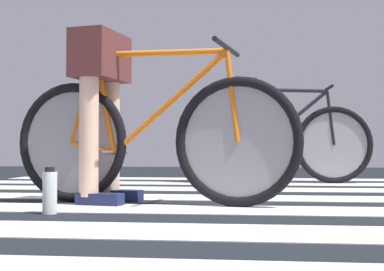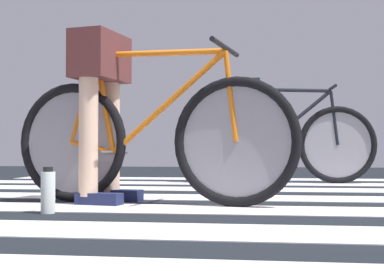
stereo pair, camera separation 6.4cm
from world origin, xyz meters
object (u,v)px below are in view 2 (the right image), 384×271
cyclist_1_of_2 (101,93)px  bicycle_1_of_2 (149,137)px  bicycle_2_of_2 (281,142)px  cyclist_2_of_2 (248,117)px  water_bottle (48,191)px

cyclist_1_of_2 → bicycle_1_of_2: bearing=0.0°
bicycle_2_of_2 → cyclist_1_of_2: bearing=-121.4°
cyclist_2_of_2 → water_bottle: size_ratio=4.20×
cyclist_2_of_2 → water_bottle: bearing=-112.0°
cyclist_1_of_2 → water_bottle: cyclist_1_of_2 is taller
cyclist_1_of_2 → bicycle_2_of_2: 2.35m
cyclist_2_of_2 → water_bottle: cyclist_2_of_2 is taller
bicycle_1_of_2 → bicycle_2_of_2: 2.26m
bicycle_1_of_2 → cyclist_2_of_2: (0.50, 2.10, 0.24)m
bicycle_1_of_2 → cyclist_2_of_2: cyclist_2_of_2 is taller
water_bottle → cyclist_2_of_2: bearing=71.0°
bicycle_1_of_2 → bicycle_2_of_2: bearing=80.1°
bicycle_1_of_2 → bicycle_2_of_2: (0.81, 2.11, 0.00)m
water_bottle → bicycle_1_of_2: bearing=51.6°
cyclist_1_of_2 → bicycle_2_of_2: cyclist_1_of_2 is taller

